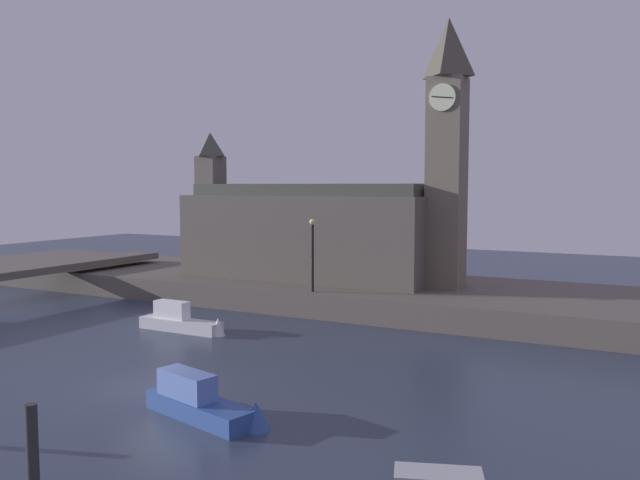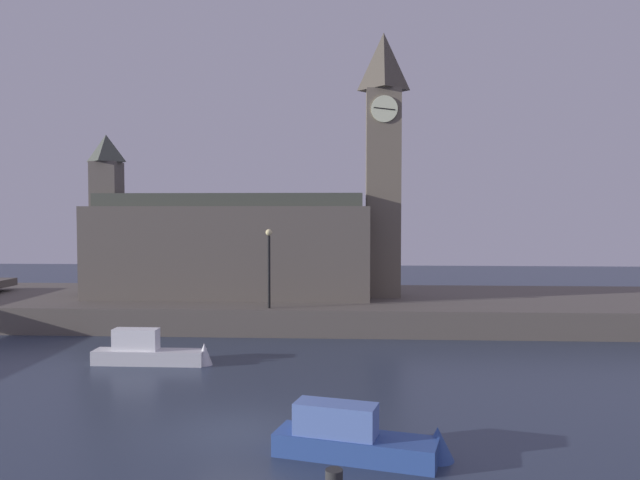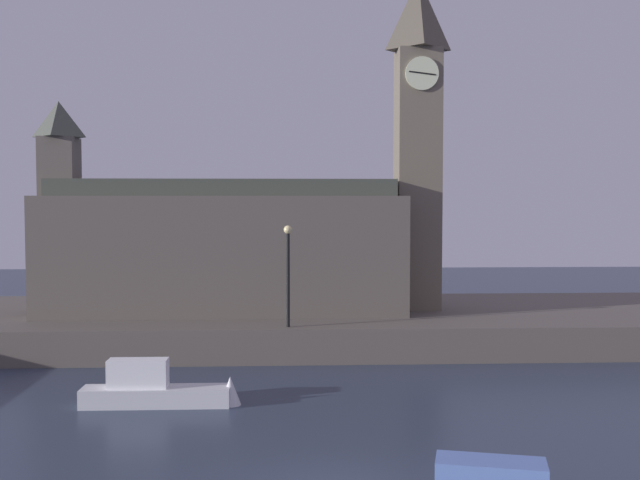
{
  "view_description": "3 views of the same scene",
  "coord_description": "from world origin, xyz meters",
  "px_view_note": "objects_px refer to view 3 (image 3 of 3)",
  "views": [
    {
      "loc": [
        17.09,
        -18.85,
        7.8
      ],
      "look_at": [
        -2.02,
        17.78,
        4.33
      ],
      "focal_mm": 36.35,
      "sensor_mm": 36.0,
      "label": 1
    },
    {
      "loc": [
        3.62,
        -18.52,
        6.75
      ],
      "look_at": [
        1.84,
        14.73,
        5.26
      ],
      "focal_mm": 34.44,
      "sensor_mm": 36.0,
      "label": 2
    },
    {
      "loc": [
        -1.06,
        -16.87,
        6.85
      ],
      "look_at": [
        0.46,
        16.06,
        5.16
      ],
      "focal_mm": 41.85,
      "sensor_mm": 36.0,
      "label": 3
    }
  ],
  "objects_px": {
    "parliament_hall": "(216,247)",
    "streetlamp": "(288,265)",
    "clock_tower": "(418,139)",
    "boat_ferry_white": "(166,391)"
  },
  "relations": [
    {
      "from": "clock_tower",
      "to": "streetlamp",
      "type": "bearing_deg",
      "value": -140.43
    },
    {
      "from": "clock_tower",
      "to": "streetlamp",
      "type": "distance_m",
      "value": 10.23
    },
    {
      "from": "streetlamp",
      "to": "boat_ferry_white",
      "type": "xyz_separation_m",
      "value": [
        -4.13,
        -6.72,
        -3.67
      ]
    },
    {
      "from": "clock_tower",
      "to": "boat_ferry_white",
      "type": "relative_size",
      "value": 3.02
    },
    {
      "from": "clock_tower",
      "to": "parliament_hall",
      "type": "height_order",
      "value": "clock_tower"
    },
    {
      "from": "streetlamp",
      "to": "parliament_hall",
      "type": "bearing_deg",
      "value": 126.96
    },
    {
      "from": "clock_tower",
      "to": "boat_ferry_white",
      "type": "height_order",
      "value": "clock_tower"
    },
    {
      "from": "parliament_hall",
      "to": "clock_tower",
      "type": "bearing_deg",
      "value": 4.28
    },
    {
      "from": "parliament_hall",
      "to": "streetlamp",
      "type": "height_order",
      "value": "parliament_hall"
    },
    {
      "from": "boat_ferry_white",
      "to": "streetlamp",
      "type": "bearing_deg",
      "value": 58.42
    }
  ]
}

